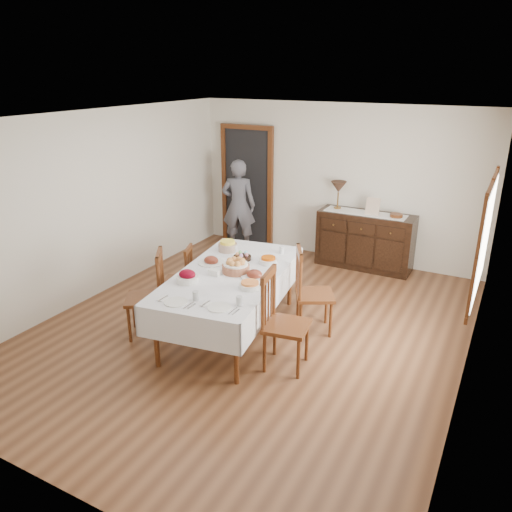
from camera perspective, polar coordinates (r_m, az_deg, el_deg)
The scene contains 26 objects.
ground at distance 6.43m, azimuth -0.42°, elevation -8.22°, with size 6.00×6.00×0.00m, color brown.
room_shell at distance 6.24m, azimuth 0.21°, elevation 7.09°, with size 5.02×6.02×2.65m.
dining_table at distance 6.04m, azimuth -2.95°, elevation -2.73°, with size 1.52×2.49×0.81m.
chair_left_near at distance 6.20m, azimuth -12.09°, elevation -4.22°, with size 0.62×0.62×1.08m.
chair_left_far at distance 6.83m, azimuth -8.58°, elevation -2.44°, with size 0.48×0.48×0.89m.
chair_right_near at distance 5.43m, azimuth 2.93°, elevation -7.29°, with size 0.53×0.53×1.12m.
chair_right_far at distance 6.18m, azimuth 6.22°, elevation -3.90°, with size 0.61×0.61×1.09m.
sideboard at distance 8.36m, azimuth 12.35°, elevation 1.76°, with size 1.54×0.56×0.92m.
person at distance 8.89m, azimuth -2.00°, elevation 6.14°, with size 0.55×0.35×1.75m, color #52535D.
bread_basket at distance 5.99m, azimuth -2.32°, elevation -1.21°, with size 0.33×0.33×0.17m.
egg_basket at distance 6.39m, azimuth -1.58°, elevation -0.11°, with size 0.23×0.23×0.11m.
ham_platter_a at distance 6.30m, azimuth -5.15°, elevation -0.58°, with size 0.34×0.34×0.11m.
ham_platter_b at distance 5.85m, azimuth -0.17°, elevation -2.21°, with size 0.32×0.32×0.11m.
beet_bowl at distance 5.77m, azimuth -7.85°, elevation -2.38°, with size 0.25×0.25×0.15m.
carrot_bowl at distance 6.27m, azimuth 1.42°, elevation -0.50°, with size 0.24×0.24×0.09m.
pineapple_bowl at distance 6.70m, azimuth -3.26°, elevation 1.13°, with size 0.25×0.25×0.14m.
casserole_dish at distance 5.57m, azimuth -0.71°, elevation -3.34°, with size 0.25×0.25×0.08m.
butter_dish at distance 5.94m, azimuth -4.76°, elevation -1.86°, with size 0.15×0.11×0.07m.
setting_left at distance 5.32m, azimuth -8.43°, elevation -4.97°, with size 0.44×0.31×0.10m.
setting_right at distance 5.16m, azimuth -3.49°, elevation -5.61°, with size 0.44×0.31×0.10m.
glass_far_a at distance 6.66m, azimuth -2.40°, elevation 0.86°, with size 0.06×0.06×0.09m.
glass_far_b at distance 6.61m, azimuth 2.96°, elevation 0.70°, with size 0.07×0.07×0.10m.
runner at distance 8.22m, azimuth 12.38°, elevation 4.82°, with size 1.30×0.35×0.01m.
table_lamp at distance 8.32m, azimuth 9.41°, elevation 7.71°, with size 0.26×0.26×0.46m.
picture_frame at distance 8.11m, azimuth 13.19°, elevation 5.53°, with size 0.22×0.08×0.28m.
deco_bowl at distance 8.09m, azimuth 15.74°, elevation 4.46°, with size 0.20×0.20×0.06m.
Camera 1 is at (2.69, -4.94, 3.11)m, focal length 35.00 mm.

